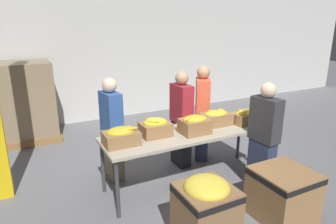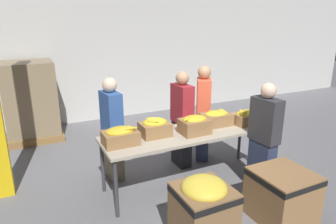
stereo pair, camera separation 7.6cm
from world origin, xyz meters
TOP-DOWN VIEW (x-y plane):
  - ground_plane at (0.00, 0.00)m, footprint 30.00×30.00m
  - wall_back at (0.00, 3.62)m, footprint 16.00×0.08m
  - sorting_table at (0.00, 0.00)m, footprint 2.50×0.76m
  - banana_box_0 at (-1.01, 0.00)m, footprint 0.44×0.32m
  - banana_box_1 at (-0.49, 0.08)m, footprint 0.40×0.31m
  - banana_box_2 at (0.03, -0.08)m, footprint 0.40×0.30m
  - banana_box_3 at (0.51, 0.08)m, footprint 0.44×0.31m
  - banana_box_4 at (0.97, -0.08)m, footprint 0.44×0.28m
  - volunteer_0 at (0.63, 0.64)m, footprint 0.41×0.49m
  - volunteer_1 at (0.84, -0.58)m, footprint 0.24×0.43m
  - volunteer_2 at (0.19, 0.58)m, footprint 0.21×0.42m
  - volunteer_3 at (-0.94, 0.64)m, footprint 0.25×0.43m
  - donation_bin_0 at (-0.52, -1.21)m, footprint 0.56×0.56m
  - donation_bin_1 at (0.59, -1.21)m, footprint 0.65×0.65m
  - pallet_stack_0 at (-1.94, 2.98)m, footprint 1.04×1.04m

SIDE VIEW (x-z plane):
  - ground_plane at x=0.00m, z-range 0.00..0.00m
  - donation_bin_1 at x=0.59m, z-range 0.03..0.64m
  - donation_bin_0 at x=-0.52m, z-range 0.02..0.83m
  - sorting_table at x=0.00m, z-range 0.35..1.16m
  - volunteer_1 at x=0.84m, z-range 0.00..1.54m
  - pallet_stack_0 at x=-1.94m, z-range -0.01..1.55m
  - volunteer_3 at x=-0.94m, z-range 0.00..1.55m
  - volunteer_2 at x=0.19m, z-range 0.00..1.57m
  - volunteer_0 at x=0.63m, z-range 0.00..1.62m
  - banana_box_4 at x=0.97m, z-range 0.80..1.03m
  - banana_box_3 at x=0.51m, z-range 0.81..1.03m
  - banana_box_0 at x=-1.01m, z-range 0.80..1.04m
  - banana_box_1 at x=-0.49m, z-range 0.80..1.06m
  - banana_box_2 at x=0.03m, z-range 0.81..1.07m
  - wall_back at x=0.00m, z-range 0.00..4.00m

